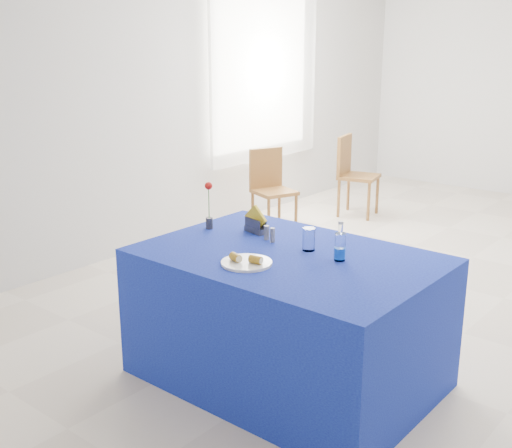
{
  "coord_description": "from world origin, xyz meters",
  "views": [
    {
      "loc": [
        1.97,
        -4.68,
        1.89
      ],
      "look_at": [
        -0.17,
        -2.08,
        0.92
      ],
      "focal_mm": 45.0,
      "sensor_mm": 36.0,
      "label": 1
    }
  ],
  "objects_px": {
    "plate": "(247,263)",
    "chair_win_b": "(352,170)",
    "blue_table": "(287,318)",
    "chair_win_a": "(270,184)",
    "water_bottle": "(340,248)"
  },
  "relations": [
    {
      "from": "plate",
      "to": "water_bottle",
      "type": "distance_m",
      "value": 0.5
    },
    {
      "from": "plate",
      "to": "chair_win_b",
      "type": "height_order",
      "value": "chair_win_b"
    },
    {
      "from": "plate",
      "to": "chair_win_b",
      "type": "distance_m",
      "value": 3.96
    },
    {
      "from": "blue_table",
      "to": "water_bottle",
      "type": "relative_size",
      "value": 7.44
    },
    {
      "from": "plate",
      "to": "chair_win_a",
      "type": "distance_m",
      "value": 3.21
    },
    {
      "from": "blue_table",
      "to": "chair_win_a",
      "type": "bearing_deg",
      "value": 130.1
    },
    {
      "from": "water_bottle",
      "to": "chair_win_b",
      "type": "xyz_separation_m",
      "value": [
        -1.89,
        3.27,
        -0.32
      ]
    },
    {
      "from": "blue_table",
      "to": "chair_win_a",
      "type": "distance_m",
      "value": 3.02
    },
    {
      "from": "chair_win_b",
      "to": "plate",
      "type": "bearing_deg",
      "value": -170.41
    },
    {
      "from": "chair_win_a",
      "to": "blue_table",
      "type": "bearing_deg",
      "value": -119.13
    },
    {
      "from": "blue_table",
      "to": "plate",
      "type": "bearing_deg",
      "value": -104.04
    },
    {
      "from": "water_bottle",
      "to": "chair_win_b",
      "type": "relative_size",
      "value": 0.24
    },
    {
      "from": "plate",
      "to": "chair_win_a",
      "type": "relative_size",
      "value": 0.32
    },
    {
      "from": "plate",
      "to": "blue_table",
      "type": "relative_size",
      "value": 0.17
    },
    {
      "from": "water_bottle",
      "to": "chair_win_b",
      "type": "distance_m",
      "value": 3.79
    }
  ]
}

